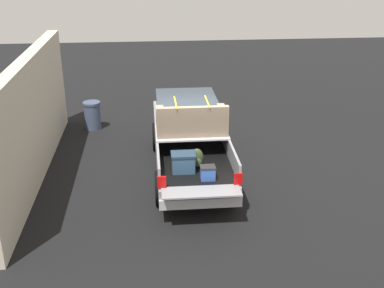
% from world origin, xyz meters
% --- Properties ---
extents(ground_plane, '(40.00, 40.00, 0.00)m').
position_xyz_m(ground_plane, '(0.00, 0.00, 0.00)').
color(ground_plane, black).
extents(pickup_truck, '(6.05, 2.06, 2.23)m').
position_xyz_m(pickup_truck, '(0.36, 0.00, 0.97)').
color(pickup_truck, gray).
rests_on(pickup_truck, ground_plane).
extents(building_facade, '(8.75, 0.36, 3.31)m').
position_xyz_m(building_facade, '(0.21, 4.27, 1.66)').
color(building_facade, beige).
rests_on(building_facade, ground_plane).
extents(trash_can, '(0.60, 0.60, 0.98)m').
position_xyz_m(trash_can, '(3.77, 3.08, 0.50)').
color(trash_can, '#3F4C66').
rests_on(trash_can, ground_plane).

